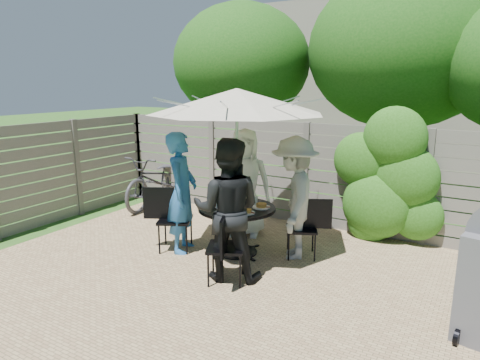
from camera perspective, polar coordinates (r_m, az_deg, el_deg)
The scene contains 23 objects.
backyard_envelope at distance 14.51m, azimuth 20.50°, elevation 12.44°, with size 60.00×60.00×5.00m.
patio_table at distance 6.36m, azimuth -0.40°, elevation -5.50°, with size 1.46×1.46×0.74m.
umbrella at distance 6.05m, azimuth -0.42°, elevation 10.47°, with size 3.29×3.29×2.44m.
chair_back at distance 7.35m, azimuth 0.74°, elevation -5.05°, with size 0.50×0.65×0.85m.
person_back at distance 7.05m, azimuth 0.60°, elevation -0.39°, with size 0.88×0.57×1.80m, color white.
chair_left at distance 6.64m, azimuth -8.73°, elevation -6.82°, with size 0.75×0.64×0.99m.
person_left at distance 6.42m, azimuth -7.75°, elevation -1.73°, with size 0.67×0.44×1.83m, color #296AB3.
chair_front at distance 5.55m, azimuth -1.89°, elevation -10.80°, with size 0.62×0.73×0.96m.
person_front at distance 5.46m, azimuth -1.70°, elevation -4.06°, with size 0.90×0.70×1.86m, color black.
chair_right at distance 6.38m, azimuth 8.29°, elevation -7.90°, with size 0.68×0.57×0.89m.
person_right at distance 6.19m, azimuth 7.23°, elevation -2.44°, with size 1.16×0.66×1.79m, color #A0A09C.
plate_back at distance 6.63m, azimuth 0.06°, elevation -2.50°, with size 0.26×0.26×0.06m.
plate_left at distance 6.35m, azimuth -3.62°, elevation -3.23°, with size 0.26×0.26×0.06m.
plate_front at distance 5.95m, azimuth -0.92°, elevation -4.32°, with size 0.26×0.26×0.06m.
plate_right at distance 6.25m, azimuth 2.87°, elevation -3.49°, with size 0.26×0.26×0.06m.
plate_extra at distance 5.98m, azimuth 0.88°, elevation -4.23°, with size 0.24×0.24×0.06m.
glass_back at distance 6.54m, azimuth -0.97°, elevation -2.31°, with size 0.07×0.07×0.14m, color silver.
glass_left at distance 6.22m, azimuth -2.91°, elevation -3.13°, with size 0.07×0.07×0.14m, color silver.
glass_front at distance 6.02m, azimuth 0.22°, elevation -3.67°, with size 0.07×0.07×0.14m, color silver.
glass_right at distance 6.35m, azimuth 2.06°, elevation -2.80°, with size 0.07×0.07×0.14m, color silver.
syrup_jug at distance 6.33m, azimuth -0.87°, elevation -2.73°, with size 0.09×0.09×0.16m, color #59280C.
coffee_cup at distance 6.48m, azimuth 0.77°, elevation -2.56°, with size 0.08×0.08×0.12m, color #C6B293.
bicycle at distance 9.04m, azimuth -10.92°, elevation 0.03°, with size 0.72×2.07×1.09m, color #333338.
Camera 1 is at (2.78, -3.97, 2.52)m, focal length 32.00 mm.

